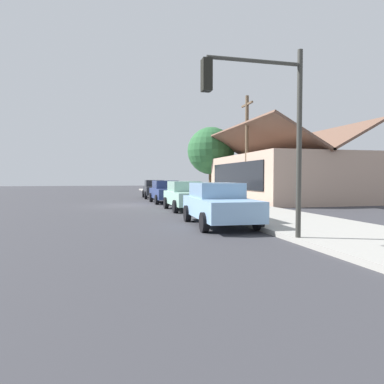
{
  "coord_description": "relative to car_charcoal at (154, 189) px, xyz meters",
  "views": [
    {
      "loc": [
        23.23,
        -1.51,
        1.78
      ],
      "look_at": [
        1.36,
        3.91,
        0.88
      ],
      "focal_mm": 33.2,
      "sensor_mm": 36.0,
      "label": 1
    }
  ],
  "objects": [
    {
      "name": "ground_plane",
      "position": [
        7.96,
        -2.8,
        -0.81
      ],
      "size": [
        120.0,
        120.0,
        0.0
      ],
      "primitive_type": "plane",
      "color": "#38383D"
    },
    {
      "name": "sidewalk_curb",
      "position": [
        7.96,
        2.8,
        -0.73
      ],
      "size": [
        60.0,
        4.2,
        0.16
      ],
      "primitive_type": "cube",
      "color": "#A3A099",
      "rests_on": "ground"
    },
    {
      "name": "car_charcoal",
      "position": [
        0.0,
        0.0,
        0.0
      ],
      "size": [
        4.41,
        2.09,
        1.59
      ],
      "rotation": [
        0.0,
        0.0,
        -0.04
      ],
      "color": "#2D3035",
      "rests_on": "ground"
    },
    {
      "name": "car_navy",
      "position": [
        6.19,
        -0.04,
        0.0
      ],
      "size": [
        4.56,
        2.03,
        1.59
      ],
      "rotation": [
        0.0,
        0.0,
        0.01
      ],
      "color": "navy",
      "rests_on": "ground"
    },
    {
      "name": "car_seafoam",
      "position": [
        12.15,
        0.02,
        -0.0
      ],
      "size": [
        4.37,
        1.94,
        1.59
      ],
      "rotation": [
        0.0,
        0.0,
        0.01
      ],
      "color": "#9ED1BC",
      "rests_on": "ground"
    },
    {
      "name": "car_skyblue",
      "position": [
        18.55,
        -0.15,
        0.0
      ],
      "size": [
        4.83,
        2.24,
        1.59
      ],
      "rotation": [
        0.0,
        0.0,
        -0.04
      ],
      "color": "#8CB7E0",
      "rests_on": "ground"
    },
    {
      "name": "storefront_building",
      "position": [
        5.97,
        9.18,
        1.1
      ],
      "size": [
        13.0,
        8.05,
        5.71
      ],
      "color": "tan",
      "rests_on": "ground"
    },
    {
      "name": "shade_tree",
      "position": [
        -1.79,
        5.77,
        3.58
      ],
      "size": [
        4.56,
        4.56,
        6.69
      ],
      "color": "brown",
      "rests_on": "ground"
    },
    {
      "name": "traffic_light_main",
      "position": [
        22.56,
        -0.26,
        2.68
      ],
      "size": [
        0.37,
        2.79,
        5.2
      ],
      "color": "#383833",
      "rests_on": "ground"
    },
    {
      "name": "utility_pole_wooden",
      "position": [
        7.96,
        5.4,
        3.12
      ],
      "size": [
        1.8,
        0.24,
        7.5
      ],
      "color": "brown",
      "rests_on": "ground"
    },
    {
      "name": "fire_hydrant_red",
      "position": [
        10.58,
        1.4,
        -0.32
      ],
      "size": [
        0.22,
        0.22,
        0.71
      ],
      "color": "red",
      "rests_on": "sidewalk_curb"
    }
  ]
}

